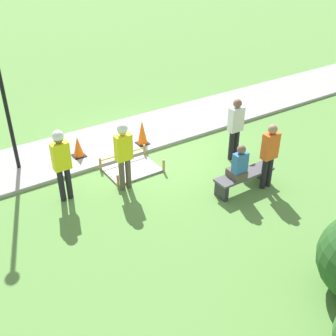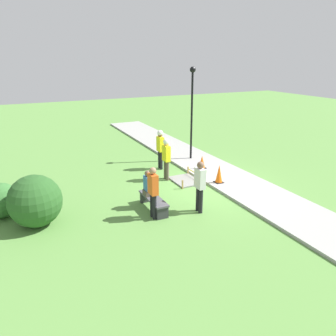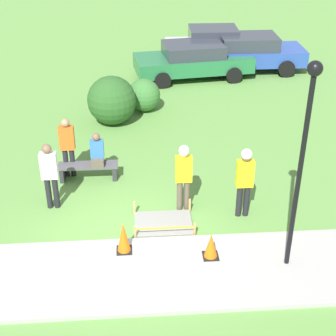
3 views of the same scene
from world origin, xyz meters
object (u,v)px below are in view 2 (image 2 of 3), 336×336
(park_bench, at_px, (153,201))
(worker_supervisor, at_px, (160,146))
(lamppost_near, at_px, (192,101))
(traffic_cone_near_patch, at_px, (219,174))
(person_seated_on_bench, at_px, (149,185))
(bystander_in_orange_shirt, at_px, (153,190))
(traffic_cone_far_patch, at_px, (202,162))
(bystander_in_gray_shirt, at_px, (200,184))
(worker_assistant, at_px, (166,155))

(park_bench, relative_size, worker_supervisor, 0.88)
(lamppost_near, bearing_deg, traffic_cone_near_patch, 169.36)
(person_seated_on_bench, distance_m, bystander_in_orange_shirt, 0.83)
(person_seated_on_bench, bearing_deg, traffic_cone_far_patch, -55.22)
(bystander_in_gray_shirt, bearing_deg, traffic_cone_near_patch, -48.33)
(park_bench, height_order, bystander_in_gray_shirt, bystander_in_gray_shirt)
(park_bench, bearing_deg, bystander_in_orange_shirt, 156.32)
(person_seated_on_bench, xyz_separation_m, worker_supervisor, (3.58, -2.07, 0.30))
(bystander_in_orange_shirt, bearing_deg, person_seated_on_bench, -12.75)
(traffic_cone_near_patch, height_order, worker_supervisor, worker_supervisor)
(park_bench, height_order, worker_supervisor, worker_supervisor)
(worker_assistant, relative_size, bystander_in_gray_shirt, 1.01)
(traffic_cone_near_patch, height_order, worker_assistant, worker_assistant)
(traffic_cone_near_patch, xyz_separation_m, traffic_cone_far_patch, (1.86, -0.33, -0.08))
(park_bench, bearing_deg, person_seated_on_bench, 10.55)
(traffic_cone_far_patch, bearing_deg, worker_assistant, 101.28)
(person_seated_on_bench, relative_size, worker_supervisor, 0.49)
(worker_assistant, bearing_deg, park_bench, 145.95)
(park_bench, height_order, worker_assistant, worker_assistant)
(park_bench, bearing_deg, traffic_cone_near_patch, -73.63)
(worker_assistant, bearing_deg, worker_supervisor, -14.61)
(traffic_cone_far_patch, distance_m, bystander_in_orange_shirt, 5.16)
(traffic_cone_far_patch, bearing_deg, traffic_cone_near_patch, 169.82)
(worker_supervisor, bearing_deg, traffic_cone_near_patch, -155.73)
(person_seated_on_bench, bearing_deg, lamppost_near, -43.98)
(park_bench, relative_size, worker_assistant, 0.91)
(traffic_cone_near_patch, height_order, person_seated_on_bench, person_seated_on_bench)
(traffic_cone_near_patch, height_order, bystander_in_gray_shirt, bystander_in_gray_shirt)
(park_bench, bearing_deg, lamppost_near, -41.83)
(bystander_in_orange_shirt, distance_m, bystander_in_gray_shirt, 1.58)
(bystander_in_orange_shirt, bearing_deg, worker_supervisor, -27.17)
(traffic_cone_near_patch, height_order, lamppost_near, lamppost_near)
(worker_assistant, bearing_deg, person_seated_on_bench, 141.94)
(person_seated_on_bench, xyz_separation_m, worker_assistant, (2.17, -1.70, 0.26))
(traffic_cone_far_patch, distance_m, bystander_in_gray_shirt, 4.36)
(traffic_cone_far_patch, bearing_deg, worker_supervisor, 58.17)
(traffic_cone_near_patch, height_order, bystander_in_orange_shirt, bystander_in_orange_shirt)
(traffic_cone_near_patch, relative_size, worker_assistant, 0.42)
(bystander_in_gray_shirt, bearing_deg, lamppost_near, -26.80)
(person_seated_on_bench, bearing_deg, bystander_in_gray_shirt, -127.89)
(bystander_in_gray_shirt, xyz_separation_m, lamppost_near, (5.22, -2.64, 1.94))
(person_seated_on_bench, bearing_deg, bystander_in_orange_shirt, 167.25)
(worker_supervisor, xyz_separation_m, worker_assistant, (-1.41, 0.37, -0.03))
(worker_supervisor, relative_size, worker_assistant, 1.02)
(lamppost_near, bearing_deg, bystander_in_gray_shirt, 153.20)
(traffic_cone_far_patch, height_order, person_seated_on_bench, person_seated_on_bench)
(park_bench, height_order, lamppost_near, lamppost_near)
(traffic_cone_far_patch, xyz_separation_m, lamppost_near, (1.59, -0.31, 2.56))
(worker_assistant, height_order, bystander_in_gray_shirt, worker_assistant)
(bystander_in_orange_shirt, bearing_deg, bystander_in_gray_shirt, -100.03)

